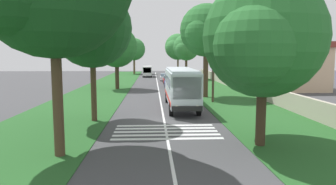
{
  "coord_description": "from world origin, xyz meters",
  "views": [
    {
      "loc": [
        -23.32,
        0.86,
        4.93
      ],
      "look_at": [
        4.86,
        -0.54,
        1.6
      ],
      "focal_mm": 33.21,
      "sensor_mm": 36.0,
      "label": 1
    }
  ],
  "objects_px": {
    "trailing_car_2": "(165,77)",
    "roadside_building": "(287,66)",
    "roadside_tree_right_3": "(205,32)",
    "utility_pole": "(213,67)",
    "trailing_minibus_0": "(147,70)",
    "roadside_tree_left_2": "(90,30)",
    "coach_bus": "(181,85)",
    "roadside_tree_right_0": "(186,48)",
    "roadside_tree_right_1": "(259,41)",
    "trailing_car_0": "(170,83)",
    "roadside_tree_right_2": "(177,47)",
    "roadside_tree_left_3": "(134,50)",
    "trailing_car_1": "(168,80)",
    "roadside_tree_left_1": "(116,48)"
  },
  "relations": [
    {
      "from": "trailing_car_2",
      "to": "roadside_tree_right_0",
      "type": "height_order",
      "value": "roadside_tree_right_0"
    },
    {
      "from": "trailing_minibus_0",
      "to": "roadside_tree_right_3",
      "type": "bearing_deg",
      "value": -168.73
    },
    {
      "from": "roadside_tree_right_1",
      "to": "roadside_tree_left_1",
      "type": "bearing_deg",
      "value": 20.48
    },
    {
      "from": "trailing_car_0",
      "to": "utility_pole",
      "type": "relative_size",
      "value": 0.61
    },
    {
      "from": "trailing_car_1",
      "to": "trailing_minibus_0",
      "type": "bearing_deg",
      "value": 12.68
    },
    {
      "from": "roadside_tree_right_0",
      "to": "coach_bus",
      "type": "bearing_deg",
      "value": 173.21
    },
    {
      "from": "trailing_car_1",
      "to": "roadside_tree_left_1",
      "type": "height_order",
      "value": "roadside_tree_left_1"
    },
    {
      "from": "roadside_tree_left_2",
      "to": "roadside_building",
      "type": "height_order",
      "value": "roadside_tree_left_2"
    },
    {
      "from": "coach_bus",
      "to": "roadside_tree_right_0",
      "type": "height_order",
      "value": "roadside_tree_right_0"
    },
    {
      "from": "trailing_car_1",
      "to": "trailing_car_2",
      "type": "height_order",
      "value": "same"
    },
    {
      "from": "roadside_tree_left_3",
      "to": "roadside_tree_right_1",
      "type": "relative_size",
      "value": 1.07
    },
    {
      "from": "coach_bus",
      "to": "trailing_minibus_0",
      "type": "bearing_deg",
      "value": 4.98
    },
    {
      "from": "trailing_car_0",
      "to": "roadside_tree_left_3",
      "type": "xyz_separation_m",
      "value": [
        36.86,
        7.92,
        5.94
      ]
    },
    {
      "from": "roadside_building",
      "to": "trailing_car_0",
      "type": "bearing_deg",
      "value": 75.91
    },
    {
      "from": "trailing_car_2",
      "to": "roadside_tree_right_0",
      "type": "xyz_separation_m",
      "value": [
        3.91,
        -4.64,
        5.9
      ]
    },
    {
      "from": "coach_bus",
      "to": "trailing_car_0",
      "type": "height_order",
      "value": "coach_bus"
    },
    {
      "from": "roadside_tree_left_3",
      "to": "roadside_tree_left_2",
      "type": "bearing_deg",
      "value": -179.47
    },
    {
      "from": "roadside_tree_right_1",
      "to": "roadside_building",
      "type": "xyz_separation_m",
      "value": [
        28.26,
        -14.01,
        -2.27
      ]
    },
    {
      "from": "trailing_minibus_0",
      "to": "roadside_tree_right_1",
      "type": "xyz_separation_m",
      "value": [
        -57.13,
        -6.99,
        4.2
      ]
    },
    {
      "from": "utility_pole",
      "to": "roadside_tree_left_2",
      "type": "bearing_deg",
      "value": 129.57
    },
    {
      "from": "roadside_tree_left_2",
      "to": "roadside_tree_right_1",
      "type": "bearing_deg",
      "value": -123.35
    },
    {
      "from": "roadside_tree_right_2",
      "to": "roadside_tree_right_3",
      "type": "relative_size",
      "value": 1.0
    },
    {
      "from": "roadside_tree_right_2",
      "to": "roadside_tree_left_2",
      "type": "bearing_deg",
      "value": 169.67
    },
    {
      "from": "trailing_car_0",
      "to": "trailing_minibus_0",
      "type": "relative_size",
      "value": 0.72
    },
    {
      "from": "roadside_tree_right_3",
      "to": "utility_pole",
      "type": "xyz_separation_m",
      "value": [
        -4.14,
        -0.23,
        -4.03
      ]
    },
    {
      "from": "trailing_car_0",
      "to": "trailing_minibus_0",
      "type": "bearing_deg",
      "value": 9.25
    },
    {
      "from": "trailing_car_0",
      "to": "trailing_car_2",
      "type": "distance_m",
      "value": 13.18
    },
    {
      "from": "roadside_tree_right_0",
      "to": "roadside_tree_right_3",
      "type": "bearing_deg",
      "value": 178.26
    },
    {
      "from": "roadside_tree_right_0",
      "to": "roadside_tree_right_3",
      "type": "xyz_separation_m",
      "value": [
        -29.61,
        0.9,
        1.18
      ]
    },
    {
      "from": "trailing_car_2",
      "to": "trailing_minibus_0",
      "type": "distance_m",
      "value": 12.03
    },
    {
      "from": "trailing_car_1",
      "to": "roadside_tree_left_1",
      "type": "distance_m",
      "value": 13.59
    },
    {
      "from": "coach_bus",
      "to": "roadside_tree_right_2",
      "type": "distance_m",
      "value": 56.89
    },
    {
      "from": "roadside_tree_left_3",
      "to": "utility_pole",
      "type": "xyz_separation_m",
      "value": [
        -53.53,
        -11.54,
        -2.89
      ]
    },
    {
      "from": "roadside_tree_right_1",
      "to": "utility_pole",
      "type": "height_order",
      "value": "roadside_tree_right_1"
    },
    {
      "from": "roadside_tree_right_1",
      "to": "trailing_minibus_0",
      "type": "bearing_deg",
      "value": 6.97
    },
    {
      "from": "roadside_tree_left_3",
      "to": "roadside_tree_right_3",
      "type": "relative_size",
      "value": 0.89
    },
    {
      "from": "utility_pole",
      "to": "trailing_car_1",
      "type": "bearing_deg",
      "value": 8.76
    },
    {
      "from": "roadside_tree_left_1",
      "to": "roadside_tree_right_0",
      "type": "height_order",
      "value": "roadside_tree_right_0"
    },
    {
      "from": "roadside_tree_left_1",
      "to": "roadside_tree_right_1",
      "type": "height_order",
      "value": "roadside_tree_left_1"
    },
    {
      "from": "trailing_car_2",
      "to": "roadside_tree_right_1",
      "type": "height_order",
      "value": "roadside_tree_right_1"
    },
    {
      "from": "utility_pole",
      "to": "roadside_tree_right_1",
      "type": "bearing_deg",
      "value": 177.68
    },
    {
      "from": "roadside_tree_left_1",
      "to": "roadside_building",
      "type": "relative_size",
      "value": 0.92
    },
    {
      "from": "trailing_car_2",
      "to": "roadside_tree_left_3",
      "type": "relative_size",
      "value": 0.44
    },
    {
      "from": "utility_pole",
      "to": "roadside_tree_right_0",
      "type": "bearing_deg",
      "value": -1.14
    },
    {
      "from": "coach_bus",
      "to": "roadside_tree_left_2",
      "type": "height_order",
      "value": "roadside_tree_left_2"
    },
    {
      "from": "trailing_car_2",
      "to": "roadside_building",
      "type": "relative_size",
      "value": 0.42
    },
    {
      "from": "roadside_tree_left_3",
      "to": "utility_pole",
      "type": "bearing_deg",
      "value": -167.83
    },
    {
      "from": "roadside_tree_right_0",
      "to": "utility_pole",
      "type": "bearing_deg",
      "value": 178.86
    },
    {
      "from": "roadside_tree_right_3",
      "to": "trailing_car_0",
      "type": "bearing_deg",
      "value": 15.15
    },
    {
      "from": "roadside_tree_right_3",
      "to": "roadside_building",
      "type": "distance_m",
      "value": 16.48
    }
  ]
}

